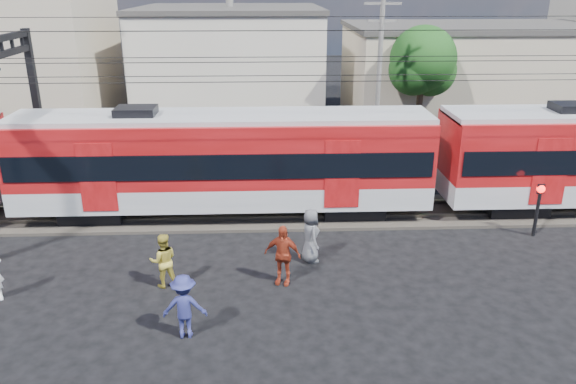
# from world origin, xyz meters

# --- Properties ---
(ground) EXTENTS (120.00, 120.00, 0.00)m
(ground) POSITION_xyz_m (0.00, 0.00, 0.00)
(ground) COLOR black
(ground) RESTS_ON ground
(track_bed) EXTENTS (70.00, 3.40, 0.12)m
(track_bed) POSITION_xyz_m (0.00, 8.00, 0.06)
(track_bed) COLOR #2D2823
(track_bed) RESTS_ON ground
(rail_near) EXTENTS (70.00, 0.12, 0.12)m
(rail_near) POSITION_xyz_m (0.00, 7.25, 0.18)
(rail_near) COLOR #59544C
(rail_near) RESTS_ON track_bed
(rail_far) EXTENTS (70.00, 0.12, 0.12)m
(rail_far) POSITION_xyz_m (0.00, 8.75, 0.18)
(rail_far) COLOR #59544C
(rail_far) RESTS_ON track_bed
(commuter_train) EXTENTS (50.30, 3.08, 4.17)m
(commuter_train) POSITION_xyz_m (-1.15, 8.00, 2.40)
(commuter_train) COLOR black
(commuter_train) RESTS_ON ground
(catenary) EXTENTS (70.00, 9.30, 7.52)m
(catenary) POSITION_xyz_m (-8.65, 8.00, 5.14)
(catenary) COLOR black
(catenary) RESTS_ON ground
(building_midwest) EXTENTS (12.24, 12.24, 7.30)m
(building_midwest) POSITION_xyz_m (-2.00, 27.00, 3.66)
(building_midwest) COLOR #B8B3A1
(building_midwest) RESTS_ON ground
(building_mideast) EXTENTS (16.32, 10.20, 6.30)m
(building_mideast) POSITION_xyz_m (14.00, 24.00, 3.16)
(building_mideast) COLOR tan
(building_mideast) RESTS_ON ground
(utility_pole_mid) EXTENTS (1.80, 0.24, 8.50)m
(utility_pole_mid) POSITION_xyz_m (6.00, 15.00, 4.53)
(utility_pole_mid) COLOR slate
(utility_pole_mid) RESTS_ON ground
(tree_near) EXTENTS (3.82, 3.64, 6.72)m
(tree_near) POSITION_xyz_m (9.19, 18.09, 4.66)
(tree_near) COLOR #382619
(tree_near) RESTS_ON ground
(pedestrian_b) EXTENTS (0.98, 0.83, 1.75)m
(pedestrian_b) POSITION_xyz_m (-2.88, 2.47, 0.87)
(pedestrian_b) COLOR gold
(pedestrian_b) RESTS_ON ground
(pedestrian_c) EXTENTS (1.17, 0.68, 1.81)m
(pedestrian_c) POSITION_xyz_m (-1.89, -0.21, 0.90)
(pedestrian_c) COLOR navy
(pedestrian_c) RESTS_ON ground
(pedestrian_d) EXTENTS (1.24, 0.79, 1.96)m
(pedestrian_d) POSITION_xyz_m (0.77, 2.51, 0.98)
(pedestrian_d) COLOR #9A321C
(pedestrian_d) RESTS_ON ground
(pedestrian_e) EXTENTS (0.79, 1.03, 1.87)m
(pedestrian_e) POSITION_xyz_m (1.76, 3.96, 0.93)
(pedestrian_e) COLOR #515156
(pedestrian_e) RESTS_ON ground
(crossing_signal) EXTENTS (0.30, 0.30, 2.05)m
(crossing_signal) POSITION_xyz_m (10.23, 5.61, 1.42)
(crossing_signal) COLOR black
(crossing_signal) RESTS_ON ground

